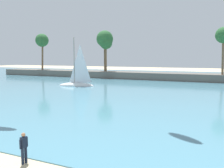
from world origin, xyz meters
The scene contains 4 objects.
sea centered at (0.00, 51.42, 0.03)m, with size 220.00×89.34×0.06m, color teal.
palm_headland centered at (-1.55, 56.08, 3.10)m, with size 109.76×6.30×12.92m.
person_at_waterline centered at (-1.23, 6.23, 0.89)m, with size 0.21×0.55×1.67m.
sailboat_mid_bay centered at (-17.23, 36.29, 0.96)m, with size 7.22×3.81×10.03m.
Camera 1 is at (7.94, -2.84, 5.54)m, focal length 38.38 mm.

